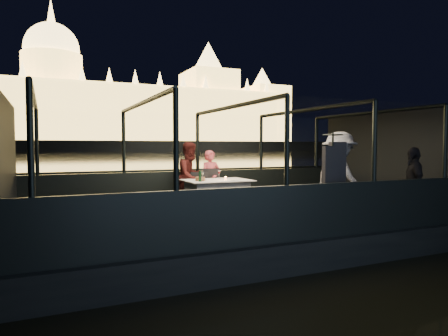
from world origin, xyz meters
name	(u,v)px	position (x,y,z in m)	size (l,w,h in m)	color
river_water	(64,156)	(0.00, 80.00, 0.00)	(500.00, 500.00, 0.00)	black
boat_hull	(232,245)	(0.00, 0.00, 0.00)	(8.60, 4.40, 1.00)	black
boat_deck	(232,221)	(0.00, 0.00, 0.48)	(8.00, 4.00, 0.04)	black
gunwale_port	(198,189)	(0.00, 2.00, 0.95)	(8.00, 0.08, 0.90)	black
gunwale_starboard	(286,214)	(0.00, -2.00, 0.95)	(8.00, 0.08, 0.90)	black
cabin_glass_port	(198,143)	(0.00, 2.00, 2.10)	(8.00, 0.02, 1.40)	#99B2B2
cabin_glass_starboard	(287,140)	(0.00, -2.00, 2.10)	(8.00, 0.02, 1.40)	#99B2B2
cabin_roof_glass	(232,107)	(0.00, 0.00, 2.80)	(8.00, 4.00, 0.02)	#99B2B2
end_wall_fore	(8,169)	(-4.00, 0.00, 1.65)	(0.02, 4.00, 2.30)	black
end_wall_aft	(381,161)	(4.00, 0.00, 1.65)	(0.02, 4.00, 2.30)	black
canopy_ribs	(232,164)	(0.00, 0.00, 1.65)	(8.00, 4.00, 2.30)	black
embankment	(53,148)	(0.00, 210.00, 1.00)	(400.00, 140.00, 6.00)	#423D33
parliament_building	(53,81)	(0.00, 175.00, 29.00)	(220.00, 32.00, 60.00)	#F2D18C
dining_table_central	(217,197)	(0.02, 0.83, 0.89)	(1.45, 1.05, 0.77)	white
chair_port_left	(202,192)	(-0.16, 1.28, 0.95)	(0.42, 0.42, 0.89)	black
chair_port_right	(213,192)	(0.13, 1.28, 0.95)	(0.45, 0.45, 0.97)	black
coat_stand	(332,181)	(1.20, -1.62, 1.40)	(0.49, 0.39, 1.76)	black
person_woman_coral	(211,178)	(0.17, 1.55, 1.25)	(0.51, 0.34, 1.41)	#CE4B52
person_man_maroon	(191,178)	(-0.32, 1.61, 1.25)	(0.77, 0.60, 1.61)	#3E1311
passenger_stripe	(339,180)	(1.86, -1.04, 1.35)	(1.16, 0.66, 1.80)	white
passenger_dark	(413,180)	(3.17, -1.66, 1.35)	(0.88, 0.37, 1.50)	black
wine_bottle	(200,174)	(-0.47, 0.58, 1.42)	(0.06, 0.06, 0.28)	#123219
bread_basket	(200,179)	(-0.40, 0.77, 1.31)	(0.21, 0.21, 0.08)	brown
amber_candle	(225,178)	(0.19, 0.74, 1.31)	(0.05, 0.05, 0.07)	#FF8A3F
plate_near	(235,180)	(0.33, 0.53, 1.27)	(0.22, 0.22, 0.01)	silver
plate_far	(201,180)	(-0.32, 0.91, 1.27)	(0.26, 0.26, 0.02)	silver
wine_glass_white	(203,177)	(-0.43, 0.54, 1.36)	(0.07, 0.07, 0.21)	silver
wine_glass_red	(219,175)	(0.14, 0.99, 1.36)	(0.07, 0.07, 0.20)	white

